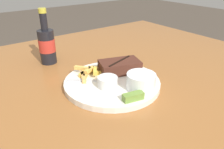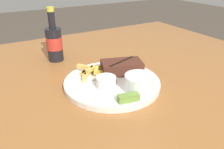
% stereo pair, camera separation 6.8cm
% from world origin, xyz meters
% --- Properties ---
extents(dining_table, '(1.45, 1.24, 0.76)m').
position_xyz_m(dining_table, '(0.00, 0.00, 0.70)').
color(dining_table, '#935B2D').
rests_on(dining_table, ground_plane).
extents(dinner_plate, '(0.30, 0.30, 0.02)m').
position_xyz_m(dinner_plate, '(0.00, 0.00, 0.77)').
color(dinner_plate, silver).
rests_on(dinner_plate, dining_table).
extents(steak_portion, '(0.15, 0.11, 0.04)m').
position_xyz_m(steak_portion, '(0.06, 0.03, 0.80)').
color(steak_portion, '#472319').
rests_on(steak_portion, dinner_plate).
extents(fries_pile, '(0.11, 0.10, 0.02)m').
position_xyz_m(fries_pile, '(-0.03, 0.08, 0.79)').
color(fries_pile, '#DEA751').
rests_on(fries_pile, dinner_plate).
extents(coleslaw_cup, '(0.08, 0.08, 0.05)m').
position_xyz_m(coleslaw_cup, '(0.04, -0.09, 0.81)').
color(coleslaw_cup, white).
rests_on(coleslaw_cup, dinner_plate).
extents(dipping_sauce_cup, '(0.06, 0.06, 0.03)m').
position_xyz_m(dipping_sauce_cup, '(-0.03, -0.03, 0.80)').
color(dipping_sauce_cup, silver).
rests_on(dipping_sauce_cup, dinner_plate).
extents(pickle_spear, '(0.06, 0.03, 0.02)m').
position_xyz_m(pickle_spear, '(-0.02, -0.12, 0.79)').
color(pickle_spear, olive).
rests_on(pickle_spear, dinner_plate).
extents(fork_utensil, '(0.12, 0.08, 0.00)m').
position_xyz_m(fork_utensil, '(-0.07, 0.04, 0.78)').
color(fork_utensil, '#B7B7BC').
rests_on(fork_utensil, dinner_plate).
extents(knife_utensil, '(0.09, 0.15, 0.01)m').
position_xyz_m(knife_utensil, '(0.02, 0.03, 0.78)').
color(knife_utensil, '#B7B7BC').
rests_on(knife_utensil, dinner_plate).
extents(beer_bottle, '(0.06, 0.06, 0.21)m').
position_xyz_m(beer_bottle, '(-0.09, 0.30, 0.84)').
color(beer_bottle, black).
rests_on(beer_bottle, dining_table).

